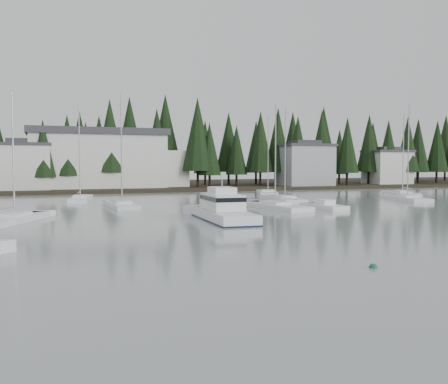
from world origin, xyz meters
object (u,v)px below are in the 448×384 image
object	(u,v)px
sailboat_2	(122,207)
runabout_1	(325,208)
sailboat_5	(285,201)
harbor_inn	(109,159)
sailboat_0	(15,221)
sailboat_11	(402,195)
sailboat_4	(268,194)
house_east_a	(305,164)
sailboat_9	(275,208)
sailboat_7	(407,200)
sailboat_1	(80,200)
house_west	(22,165)
cabin_cruiser_center	(223,213)
house_east_b	(387,166)

from	to	relation	value
sailboat_2	runabout_1	distance (m)	22.36
sailboat_5	harbor_inn	bearing A→B (deg)	34.08
sailboat_0	sailboat_11	bearing A→B (deg)	-47.60
sailboat_4	sailboat_5	world-z (taller)	sailboat_4
house_east_a	sailboat_11	distance (m)	28.22
sailboat_9	runabout_1	xyz separation A→B (m)	(4.76, -2.46, 0.08)
harbor_inn	sailboat_0	distance (m)	52.47
sailboat_2	sailboat_7	bearing A→B (deg)	-94.46
sailboat_5	sailboat_7	world-z (taller)	sailboat_7
sailboat_4	sailboat_7	distance (m)	22.00
sailboat_0	sailboat_2	bearing A→B (deg)	-20.30
sailboat_1	sailboat_5	bearing A→B (deg)	-103.28
sailboat_0	runabout_1	xyz separation A→B (m)	(30.96, 1.81, 0.07)
harbor_inn	sailboat_4	distance (m)	32.30
house_east_a	sailboat_1	world-z (taller)	sailboat_1
sailboat_1	sailboat_9	bearing A→B (deg)	-125.94
house_east_a	sailboat_1	size ratio (longest dim) A/B	0.78
sailboat_0	sailboat_1	bearing A→B (deg)	7.77
sailboat_2	sailboat_5	size ratio (longest dim) A/B	1.03
sailboat_5	sailboat_9	xyz separation A→B (m)	(-5.68, -9.01, -0.01)
sailboat_2	sailboat_7	xyz separation A→B (m)	(37.67, -1.42, -0.01)
sailboat_11	house_west	bearing A→B (deg)	81.35
sailboat_0	runabout_1	distance (m)	31.01
cabin_cruiser_center	harbor_inn	bearing A→B (deg)	5.76
house_west	runabout_1	xyz separation A→B (m)	(32.29, -45.18, -4.52)
sailboat_4	sailboat_11	bearing A→B (deg)	-95.73
sailboat_11	house_east_a	bearing A→B (deg)	22.57
sailboat_2	sailboat_11	size ratio (longest dim) A/B	1.01
sailboat_11	sailboat_0	bearing A→B (deg)	127.01
sailboat_1	sailboat_4	bearing A→B (deg)	-73.01
sailboat_0	harbor_inn	bearing A→B (deg)	8.69
cabin_cruiser_center	house_east_b	bearing A→B (deg)	-45.09
cabin_cruiser_center	sailboat_0	xyz separation A→B (m)	(-16.89, 4.87, -0.60)
sailboat_5	sailboat_9	size ratio (longest dim) A/B	1.08
runabout_1	sailboat_1	bearing A→B (deg)	43.53
house_east_a	sailboat_1	xyz separation A→B (m)	(-45.94, -22.79, -4.82)
cabin_cruiser_center	sailboat_0	world-z (taller)	sailboat_0
sailboat_11	sailboat_9	bearing A→B (deg)	134.73
cabin_cruiser_center	sailboat_2	distance (m)	16.90
sailboat_0	sailboat_5	size ratio (longest dim) A/B	0.88
sailboat_5	sailboat_9	bearing A→B (deg)	155.71
sailboat_7	runabout_1	bearing A→B (deg)	129.83
house_east_a	sailboat_9	xyz separation A→B (m)	(-26.47, -41.72, -4.85)
sailboat_9	sailboat_11	world-z (taller)	sailboat_11
harbor_inn	sailboat_5	distance (m)	41.66
sailboat_0	sailboat_9	bearing A→B (deg)	-56.83
sailboat_2	runabout_1	bearing A→B (deg)	-115.87
cabin_cruiser_center	sailboat_1	distance (m)	29.86
house_west	sailboat_9	world-z (taller)	sailboat_9
house_east_b	sailboat_5	xyz separation A→B (m)	(-42.79, -34.71, -4.34)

